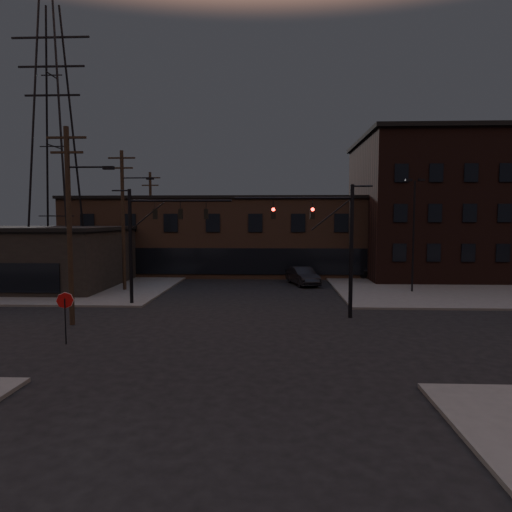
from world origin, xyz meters
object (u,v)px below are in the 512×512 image
at_px(parked_car_lot_a, 378,270).
at_px(parked_car_lot_b, 422,272).
at_px(stop_sign, 65,306).
at_px(car_crossing, 303,276).
at_px(traffic_signal_near, 332,236).
at_px(traffic_signal_far, 149,233).

relative_size(parked_car_lot_a, parked_car_lot_b, 0.99).
height_order(stop_sign, car_crossing, stop_sign).
distance_m(stop_sign, parked_car_lot_a, 31.65).
bearing_deg(parked_car_lot_a, parked_car_lot_b, -86.08).
relative_size(traffic_signal_near, parked_car_lot_b, 1.67).
relative_size(traffic_signal_far, parked_car_lot_b, 1.67).
height_order(traffic_signal_far, parked_car_lot_a, traffic_signal_far).
bearing_deg(car_crossing, stop_sign, -138.23).
height_order(traffic_signal_near, traffic_signal_far, same).
bearing_deg(traffic_signal_far, car_crossing, 42.65).
distance_m(traffic_signal_near, stop_sign, 15.17).
bearing_deg(parked_car_lot_b, car_crossing, 85.71).
bearing_deg(traffic_signal_near, car_crossing, 93.74).
height_order(traffic_signal_far, parked_car_lot_b, traffic_signal_far).
relative_size(stop_sign, parked_car_lot_b, 0.52).
relative_size(traffic_signal_far, stop_sign, 3.23).
relative_size(traffic_signal_near, car_crossing, 1.61).
distance_m(stop_sign, car_crossing, 23.82).
bearing_deg(traffic_signal_far, parked_car_lot_b, 30.61).
height_order(stop_sign, parked_car_lot_b, stop_sign).
xyz_separation_m(parked_car_lot_a, parked_car_lot_b, (4.07, -0.86, -0.12)).
height_order(traffic_signal_near, parked_car_lot_a, traffic_signal_near).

